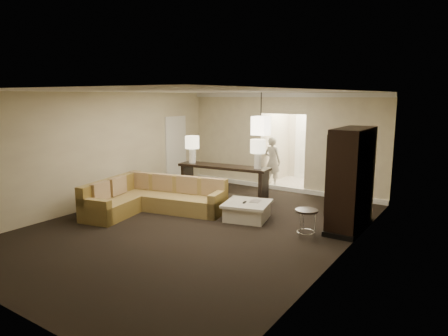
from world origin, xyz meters
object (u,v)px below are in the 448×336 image
Objects in this scene: console_table at (224,180)px; armoire at (351,182)px; sectional_sofa at (152,198)px; person at (273,159)px; coffee_table at (247,210)px; drink_table at (306,217)px.

armoire is (3.37, -0.42, 0.44)m from console_table.
person is at bearing 63.02° from sectional_sofa.
drink_table is at bearing -12.41° from coffee_table.
console_table is at bearing 172.89° from armoire.
coffee_table is at bearing 167.59° from drink_table.
console_table is 3.13m from drink_table.
sectional_sofa reaches higher than coffee_table.
armoire reaches higher than coffee_table.
console_table is at bearing 92.76° from person.
sectional_sofa is at bearing -123.31° from console_table.
coffee_table is at bearing 116.48° from person.
sectional_sofa reaches higher than drink_table.
sectional_sofa is 2.40× the size of coffee_table.
armoire is (4.25, 1.33, 0.68)m from sectional_sofa.
console_table is 2.33m from person.
sectional_sofa is at bearing -173.58° from drink_table.
person is (-1.07, 3.30, 0.64)m from coffee_table.
sectional_sofa is 4.50m from armoire.
sectional_sofa is 5.15× the size of drink_table.
coffee_table is 2.30m from armoire.
console_table is at bearing 154.71° from drink_table.
person reaches higher than console_table.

